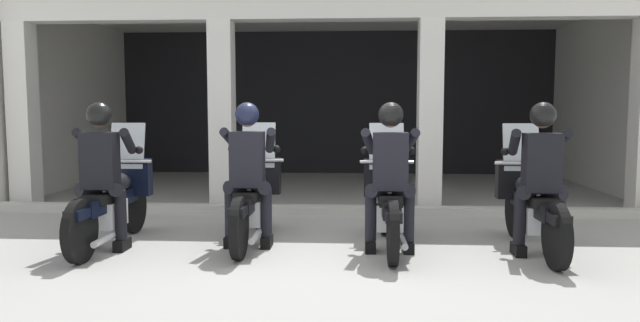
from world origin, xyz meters
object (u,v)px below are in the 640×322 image
object	(u,v)px
police_officer_center_left	(248,162)
police_officer_far_right	(541,165)
motorcycle_far_left	(114,200)
motorcycle_center_left	(253,198)
motorcycle_far_right	(531,203)
police_officer_center_right	(390,164)
police_officer_far_left	(101,163)
motorcycle_center_right	(388,201)

from	to	relation	value
police_officer_center_left	police_officer_far_right	world-z (taller)	same
motorcycle_far_left	motorcycle_center_left	bearing A→B (deg)	-0.35
motorcycle_far_right	police_officer_far_right	xyz separation A→B (m)	(-0.00, -0.28, 0.44)
police_officer_center_left	police_officer_center_right	bearing A→B (deg)	-4.92
motorcycle_far_left	motorcycle_far_right	distance (m)	4.59
motorcycle_center_left	police_officer_far_right	bearing A→B (deg)	-8.71
motorcycle_center_left	motorcycle_far_right	bearing A→B (deg)	-3.47
motorcycle_far_left	police_officer_center_left	size ratio (longest dim) A/B	1.29
police_officer_far_left	motorcycle_far_right	xyz separation A→B (m)	(4.59, 0.31, -0.44)
police_officer_center_right	motorcycle_center_left	bearing A→B (deg)	155.82
police_officer_far_left	motorcycle_center_left	world-z (taller)	police_officer_far_left
police_officer_far_left	police_officer_center_right	xyz separation A→B (m)	(3.06, 0.09, 0.00)
motorcycle_center_right	police_officer_far_right	distance (m)	1.63
police_officer_center_left	police_officer_far_right	size ratio (longest dim) A/B	1.00
police_officer_center_left	police_officer_center_right	xyz separation A→B (m)	(1.53, -0.14, 0.00)
motorcycle_center_left	police_officer_center_right	xyz separation A→B (m)	(1.53, -0.42, 0.44)
motorcycle_far_left	police_officer_center_left	xyz separation A→B (m)	(1.53, -0.05, 0.44)
motorcycle_far_left	police_officer_center_left	world-z (taller)	police_officer_center_left
police_officer_far_left	motorcycle_center_right	bearing A→B (deg)	-1.94
motorcycle_center_left	motorcycle_far_left	bearing A→B (deg)	-171.15
motorcycle_center_left	police_officer_center_right	bearing A→B (deg)	-15.18
police_officer_far_left	motorcycle_center_right	distance (m)	3.12
motorcycle_center_left	motorcycle_center_right	distance (m)	1.54
police_officer_center_left	motorcycle_center_left	bearing A→B (deg)	90.02
motorcycle_center_left	police_officer_center_left	world-z (taller)	police_officer_center_left
motorcycle_far_left	motorcycle_center_right	size ratio (longest dim) A/B	1.00
police_officer_far_right	motorcycle_far_left	bearing A→B (deg)	168.99
motorcycle_center_left	motorcycle_far_right	size ratio (longest dim) A/B	1.00
motorcycle_center_right	motorcycle_far_right	xyz separation A→B (m)	(1.53, -0.06, 0.00)
police_officer_far_left	police_officer_far_right	size ratio (longest dim) A/B	1.00
motorcycle_center_left	motorcycle_far_right	world-z (taller)	same
motorcycle_center_right	police_officer_far_right	bearing A→B (deg)	-21.42
motorcycle_center_left	police_officer_far_left	bearing A→B (deg)	-161.17
motorcycle_center_left	police_officer_center_left	size ratio (longest dim) A/B	1.29
police_officer_far_left	motorcycle_center_left	bearing A→B (deg)	9.63
police_officer_far_left	motorcycle_center_right	size ratio (longest dim) A/B	0.78
police_officer_center_left	motorcycle_far_right	bearing A→B (deg)	1.83
motorcycle_center_left	motorcycle_center_right	xyz separation A→B (m)	(1.53, -0.14, 0.00)
police_officer_far_right	police_officer_center_left	bearing A→B (deg)	168.40
motorcycle_center_right	police_officer_center_left	bearing A→B (deg)	176.66
police_officer_far_left	police_officer_center_right	size ratio (longest dim) A/B	1.00
motorcycle_center_left	police_officer_far_right	size ratio (longest dim) A/B	1.29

